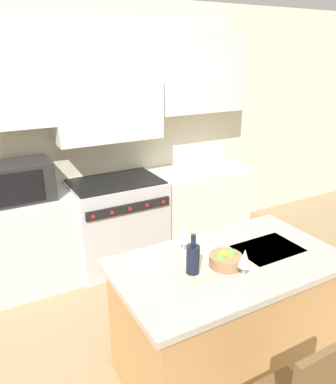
# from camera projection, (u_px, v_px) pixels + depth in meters

# --- Properties ---
(ground_plane) EXTENTS (10.00, 10.00, 0.00)m
(ground_plane) POSITION_uv_depth(u_px,v_px,m) (198.00, 356.00, 2.87)
(ground_plane) COLOR #997F5B
(back_cabinetry) EXTENTS (10.00, 0.46, 2.70)m
(back_cabinetry) POSITION_uv_depth(u_px,v_px,m) (102.00, 114.00, 3.84)
(back_cabinetry) COLOR beige
(back_cabinetry) RESTS_ON ground_plane
(back_counter) EXTENTS (3.20, 0.62, 0.91)m
(back_counter) POSITION_uv_depth(u_px,v_px,m) (117.00, 223.00, 4.03)
(back_counter) COLOR silver
(back_counter) RESTS_ON ground_plane
(range_stove) EXTENTS (0.95, 0.70, 0.94)m
(range_stove) POSITION_uv_depth(u_px,v_px,m) (118.00, 222.00, 4.01)
(range_stove) COLOR #B7B7BC
(range_stove) RESTS_ON ground_plane
(microwave) EXTENTS (0.55, 0.42, 0.35)m
(microwave) POSITION_uv_depth(u_px,v_px,m) (20.00, 181.00, 3.40)
(microwave) COLOR black
(microwave) RESTS_ON back_counter
(kitchen_island) EXTENTS (1.52, 0.87, 0.90)m
(kitchen_island) POSITION_uv_depth(u_px,v_px,m) (225.00, 316.00, 2.62)
(kitchen_island) COLOR #B7844C
(kitchen_island) RESTS_ON ground_plane
(wine_bottle) EXTENTS (0.08, 0.08, 0.26)m
(wine_bottle) POSITION_uv_depth(u_px,v_px,m) (193.00, 258.00, 2.30)
(wine_bottle) COLOR black
(wine_bottle) RESTS_ON kitchen_island
(wine_glass_near) EXTENTS (0.08, 0.08, 0.20)m
(wine_glass_near) POSITION_uv_depth(u_px,v_px,m) (245.00, 259.00, 2.22)
(wine_glass_near) COLOR white
(wine_glass_near) RESTS_ON kitchen_island
(wine_glass_far) EXTENTS (0.08, 0.08, 0.20)m
(wine_glass_far) POSITION_uv_depth(u_px,v_px,m) (184.00, 235.00, 2.51)
(wine_glass_far) COLOR white
(wine_glass_far) RESTS_ON kitchen_island
(fruit_bowl) EXTENTS (0.21, 0.21, 0.10)m
(fruit_bowl) POSITION_uv_depth(u_px,v_px,m) (226.00, 259.00, 2.39)
(fruit_bowl) COLOR #996B47
(fruit_bowl) RESTS_ON kitchen_island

